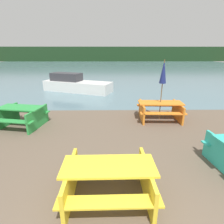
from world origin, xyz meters
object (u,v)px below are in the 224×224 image
at_px(picnic_table_green, 22,115).
at_px(boat, 75,85).
at_px(picnic_table_yellow, 109,178).
at_px(picnic_table_orange, 160,109).
at_px(umbrella_navy, 163,72).

xyz_separation_m(picnic_table_green, boat, (0.90, 6.32, 0.02)).
xyz_separation_m(picnic_table_yellow, boat, (-2.45, 9.86, 0.03)).
height_order(picnic_table_yellow, picnic_table_orange, picnic_table_orange).
xyz_separation_m(picnic_table_yellow, picnic_table_green, (-3.34, 3.54, 0.01)).
distance_m(picnic_table_yellow, picnic_table_green, 4.87).
distance_m(picnic_table_orange, boat, 7.30).
xyz_separation_m(picnic_table_green, umbrella_navy, (5.49, 0.65, 1.51)).
bearing_deg(umbrella_navy, picnic_table_orange, -90.00).
bearing_deg(boat, umbrella_navy, -29.35).
relative_size(picnic_table_green, umbrella_navy, 0.74).
bearing_deg(boat, picnic_table_orange, -29.35).
height_order(picnic_table_green, picnic_table_orange, picnic_table_green).
distance_m(picnic_table_yellow, umbrella_navy, 4.94).
distance_m(picnic_table_yellow, picnic_table_orange, 4.70).
distance_m(picnic_table_orange, umbrella_navy, 1.51).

